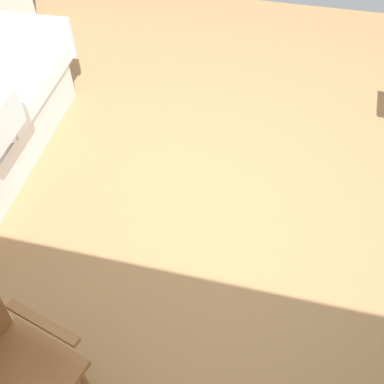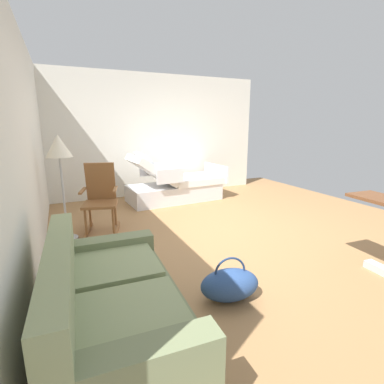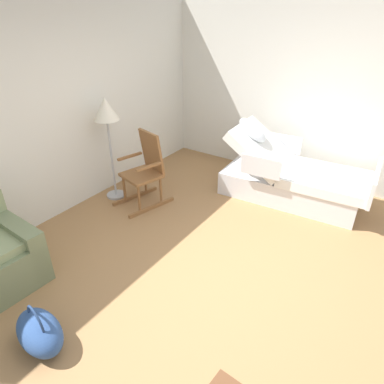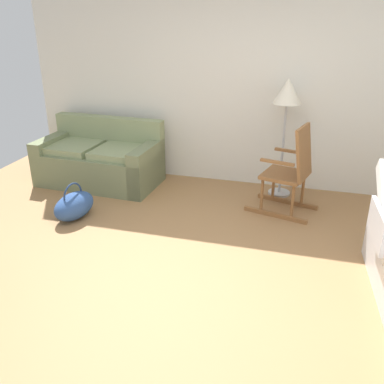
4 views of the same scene
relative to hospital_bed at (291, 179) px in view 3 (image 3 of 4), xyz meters
name	(u,v)px [view 3 (image 3 of 4)]	position (x,y,z in m)	size (l,w,h in m)	color
ground_plane	(213,273)	(-2.05, 0.09, -0.31)	(7.00, 7.00, 0.00)	#9E7247
back_wall	(49,115)	(-2.05, 2.52, 1.04)	(5.80, 0.10, 2.70)	silver
side_wall	(314,95)	(0.80, 0.09, 1.04)	(0.10, 4.96, 2.70)	silver
hospital_bed	(291,179)	(0.00, 0.00, 0.00)	(1.11, 2.12, 1.13)	silver
rocking_chair	(146,170)	(-1.28, 1.68, 0.19)	(0.85, 0.65, 1.05)	brown
floor_lamp	(107,116)	(-1.42, 2.18, 0.92)	(0.34, 0.34, 1.48)	#B2B5BA
duffel_bag	(40,332)	(-3.63, 0.85, -0.16)	(0.42, 0.61, 0.43)	#2D4C84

